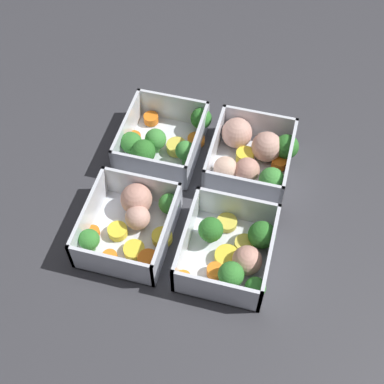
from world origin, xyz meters
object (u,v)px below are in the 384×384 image
at_px(container_near_left, 234,252).
at_px(container_far_right, 162,141).
at_px(container_near_right, 254,155).
at_px(container_far_left, 132,221).

bearing_deg(container_near_left, container_far_right, 42.44).
xyz_separation_m(container_near_right, container_far_left, (-0.16, 0.15, -0.00)).
relative_size(container_near_left, container_far_right, 0.99).
bearing_deg(container_far_left, container_far_right, 0.48).
xyz_separation_m(container_near_right, container_far_right, (-0.01, 0.15, -0.00)).
bearing_deg(container_far_right, container_near_left, -137.56).
bearing_deg(container_far_right, container_far_left, -179.52).
bearing_deg(container_near_right, container_far_left, 138.38).
relative_size(container_near_left, container_near_right, 1.00).
xyz_separation_m(container_near_left, container_far_left, (0.01, 0.15, -0.00)).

